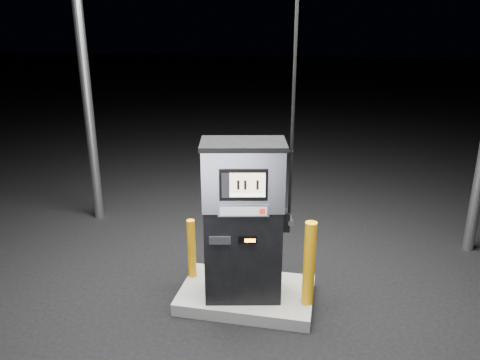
# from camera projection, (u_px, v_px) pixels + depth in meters

# --- Properties ---
(ground) EXTENTS (80.00, 80.00, 0.00)m
(ground) POSITION_uv_depth(u_px,v_px,m) (247.00, 300.00, 5.74)
(ground) COLOR black
(ground) RESTS_ON ground
(pump_island) EXTENTS (1.60, 1.00, 0.15)m
(pump_island) POSITION_uv_depth(u_px,v_px,m) (247.00, 295.00, 5.72)
(pump_island) COLOR slate
(pump_island) RESTS_ON ground
(fuel_dispenser) EXTENTS (1.08, 0.74, 3.90)m
(fuel_dispenser) POSITION_uv_depth(u_px,v_px,m) (243.00, 220.00, 5.29)
(fuel_dispenser) COLOR black
(fuel_dispenser) RESTS_ON pump_island
(bollard_left) EXTENTS (0.11, 0.11, 0.78)m
(bollard_left) POSITION_uv_depth(u_px,v_px,m) (192.00, 249.00, 5.87)
(bollard_left) COLOR #F09F0D
(bollard_left) RESTS_ON pump_island
(bollard_right) EXTENTS (0.15, 0.15, 1.02)m
(bollard_right) POSITION_uv_depth(u_px,v_px,m) (309.00, 264.00, 5.27)
(bollard_right) COLOR #F09F0D
(bollard_right) RESTS_ON pump_island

